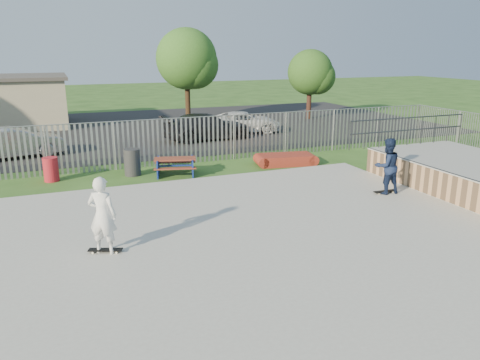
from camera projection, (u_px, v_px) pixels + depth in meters
name	position (u px, v px, depth m)	size (l,w,h in m)	color
ground	(229.00, 246.00, 11.85)	(120.00, 120.00, 0.00)	#294F1B
concrete_slab	(229.00, 243.00, 11.83)	(15.00, 12.00, 0.15)	#A2A29D
quarter_pipe	(477.00, 178.00, 16.02)	(5.50, 7.05, 2.19)	tan
fence	(209.00, 164.00, 16.04)	(26.04, 16.02, 2.00)	gray
picnic_table	(175.00, 166.00, 18.45)	(1.90, 1.69, 0.68)	maroon
funbox	(286.00, 160.00, 20.14)	(2.36, 1.47, 0.44)	maroon
trash_bin_red	(51.00, 169.00, 17.55)	(0.55, 0.55, 0.91)	#B11B27
trash_bin_grey	(132.00, 162.00, 18.35)	(0.63, 0.63, 1.05)	#2A2A2C
parking_lot	(122.00, 130.00, 28.85)	(40.00, 18.00, 0.02)	black
car_silver	(15.00, 143.00, 21.23)	(1.47, 4.21, 1.39)	#9FA0A4
car_dark	(207.00, 127.00, 25.53)	(1.99, 4.89, 1.42)	black
car_white	(245.00, 122.00, 27.80)	(2.01, 4.36, 1.21)	white
tree_mid	(187.00, 59.00, 30.88)	(4.02, 4.02, 6.20)	#392616
tree_right	(310.00, 72.00, 32.53)	(3.13, 3.13, 4.83)	#402319
skateboard_a	(385.00, 192.00, 15.68)	(0.81, 0.23, 0.08)	black
skateboard_b	(105.00, 251.00, 11.12)	(0.82, 0.47, 0.08)	black
skater_navy	(387.00, 166.00, 15.44)	(0.91, 0.71, 1.87)	#141F3F
skater_white	(102.00, 215.00, 10.87)	(0.68, 0.45, 1.87)	white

